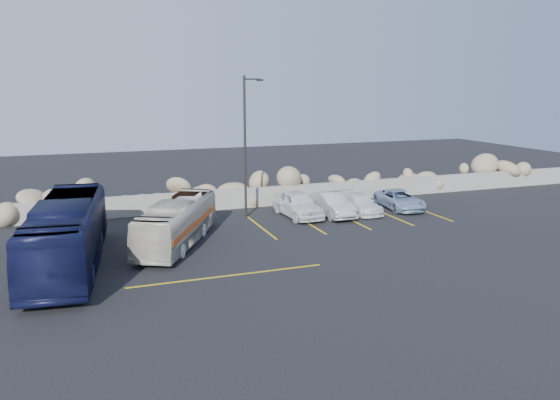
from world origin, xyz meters
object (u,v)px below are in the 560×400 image
object	(u,v)px
car_d	(400,200)
car_c	(360,204)
lamppost	(246,143)
tour_coach	(67,234)
car_b	(332,205)
vintage_bus	(177,222)
car_a	(298,204)

from	to	relation	value
car_d	car_c	bearing A→B (deg)	-172.59
lamppost	car_c	xyz separation A→B (m)	(6.65, -1.22, -3.74)
car_c	tour_coach	bearing A→B (deg)	-164.88
tour_coach	lamppost	bearing A→B (deg)	37.99
tour_coach	car_b	distance (m)	15.01
vintage_bus	car_c	distance (m)	11.72
tour_coach	car_d	bearing A→B (deg)	20.26
car_a	car_c	xyz separation A→B (m)	(3.85, -0.31, -0.19)
lamppost	vintage_bus	size ratio (longest dim) A/B	1.03
car_c	vintage_bus	bearing A→B (deg)	-166.39
car_a	car_b	world-z (taller)	car_a
vintage_bus	car_c	bearing A→B (deg)	41.90
tour_coach	car_c	distance (m)	16.85
lamppost	car_c	bearing A→B (deg)	-10.42
lamppost	car_a	distance (m)	4.62
car_d	vintage_bus	bearing A→B (deg)	-162.42
tour_coach	car_d	world-z (taller)	tour_coach
car_b	lamppost	bearing A→B (deg)	164.22
car_c	car_d	bearing A→B (deg)	0.99
tour_coach	car_b	xyz separation A→B (m)	(14.29, 4.54, -0.77)
car_c	car_a	bearing A→B (deg)	174.28
car_b	car_d	bearing A→B (deg)	3.57
car_b	car_d	world-z (taller)	car_b
car_a	car_c	size ratio (longest dim) A/B	1.15
tour_coach	car_c	xyz separation A→B (m)	(16.16, 4.70, -0.88)
car_a	car_d	distance (m)	6.69
lamppost	car_d	world-z (taller)	lamppost
vintage_bus	car_d	world-z (taller)	vintage_bus
lamppost	car_a	size ratio (longest dim) A/B	1.84
tour_coach	car_c	bearing A→B (deg)	22.29
car_a	car_d	bearing A→B (deg)	-4.88
vintage_bus	lamppost	bearing A→B (deg)	69.08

